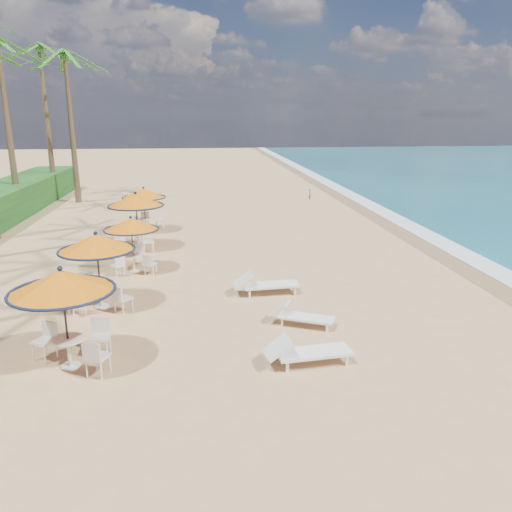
{
  "coord_description": "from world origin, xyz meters",
  "views": [
    {
      "loc": [
        -1.99,
        -11.63,
        5.85
      ],
      "look_at": [
        -0.14,
        4.6,
        1.2
      ],
      "focal_mm": 35.0,
      "sensor_mm": 36.0,
      "label": 1
    }
  ],
  "objects_px": {
    "station_0": "(65,294)",
    "station_1": "(96,252)",
    "station_2": "(132,231)",
    "lounger_near": "(305,351)",
    "lounger_mid": "(300,315)",
    "station_3": "(136,207)",
    "station_4": "(144,198)",
    "lounger_far": "(264,284)"
  },
  "relations": [
    {
      "from": "lounger_mid",
      "to": "lounger_far",
      "type": "relative_size",
      "value": 0.86
    },
    {
      "from": "station_3",
      "to": "lounger_near",
      "type": "height_order",
      "value": "station_3"
    },
    {
      "from": "lounger_near",
      "to": "lounger_mid",
      "type": "height_order",
      "value": "lounger_near"
    },
    {
      "from": "station_0",
      "to": "lounger_near",
      "type": "height_order",
      "value": "station_0"
    },
    {
      "from": "station_4",
      "to": "lounger_mid",
      "type": "relative_size",
      "value": 1.22
    },
    {
      "from": "station_4",
      "to": "lounger_mid",
      "type": "bearing_deg",
      "value": -66.41
    },
    {
      "from": "station_0",
      "to": "lounger_mid",
      "type": "xyz_separation_m",
      "value": [
        5.92,
        1.75,
        -1.55
      ]
    },
    {
      "from": "lounger_near",
      "to": "lounger_mid",
      "type": "relative_size",
      "value": 1.14
    },
    {
      "from": "station_1",
      "to": "lounger_mid",
      "type": "height_order",
      "value": "station_1"
    },
    {
      "from": "station_0",
      "to": "lounger_near",
      "type": "bearing_deg",
      "value": -5.82
    },
    {
      "from": "station_0",
      "to": "station_2",
      "type": "distance_m",
      "value": 7.56
    },
    {
      "from": "station_4",
      "to": "station_1",
      "type": "bearing_deg",
      "value": -92.0
    },
    {
      "from": "station_2",
      "to": "lounger_far",
      "type": "distance_m",
      "value": 5.73
    },
    {
      "from": "station_1",
      "to": "station_4",
      "type": "height_order",
      "value": "station_1"
    },
    {
      "from": "station_0",
      "to": "station_4",
      "type": "distance_m",
      "value": 14.53
    },
    {
      "from": "station_0",
      "to": "lounger_near",
      "type": "xyz_separation_m",
      "value": [
        5.6,
        -0.57,
        -1.5
      ]
    },
    {
      "from": "station_4",
      "to": "station_2",
      "type": "bearing_deg",
      "value": -88.04
    },
    {
      "from": "station_0",
      "to": "station_3",
      "type": "height_order",
      "value": "station_3"
    },
    {
      "from": "station_4",
      "to": "lounger_near",
      "type": "xyz_separation_m",
      "value": [
        5.25,
        -15.1,
        -1.35
      ]
    },
    {
      "from": "station_4",
      "to": "station_3",
      "type": "bearing_deg",
      "value": -89.91
    },
    {
      "from": "station_4",
      "to": "station_0",
      "type": "bearing_deg",
      "value": -91.35
    },
    {
      "from": "station_4",
      "to": "lounger_far",
      "type": "distance_m",
      "value": 11.29
    },
    {
      "from": "lounger_near",
      "to": "station_0",
      "type": "bearing_deg",
      "value": 168.0
    },
    {
      "from": "station_2",
      "to": "station_3",
      "type": "relative_size",
      "value": 0.84
    },
    {
      "from": "station_2",
      "to": "lounger_near",
      "type": "relative_size",
      "value": 1.0
    },
    {
      "from": "lounger_mid",
      "to": "lounger_far",
      "type": "distance_m",
      "value": 2.77
    },
    {
      "from": "station_2",
      "to": "station_3",
      "type": "xyz_separation_m",
      "value": [
        -0.23,
        3.43,
        0.3
      ]
    },
    {
      "from": "station_4",
      "to": "lounger_far",
      "type": "bearing_deg",
      "value": -64.06
    },
    {
      "from": "station_2",
      "to": "lounger_far",
      "type": "height_order",
      "value": "station_2"
    },
    {
      "from": "station_2",
      "to": "lounger_near",
      "type": "height_order",
      "value": "station_2"
    },
    {
      "from": "station_2",
      "to": "station_3",
      "type": "bearing_deg",
      "value": 93.89
    },
    {
      "from": "station_1",
      "to": "station_3",
      "type": "bearing_deg",
      "value": 86.95
    },
    {
      "from": "station_0",
      "to": "lounger_mid",
      "type": "distance_m",
      "value": 6.37
    },
    {
      "from": "station_3",
      "to": "station_4",
      "type": "relative_size",
      "value": 1.11
    },
    {
      "from": "station_3",
      "to": "station_4",
      "type": "height_order",
      "value": "station_3"
    },
    {
      "from": "station_0",
      "to": "station_1",
      "type": "xyz_separation_m",
      "value": [
        -0.03,
        3.86,
        -0.07
      ]
    },
    {
      "from": "station_4",
      "to": "lounger_near",
      "type": "distance_m",
      "value": 16.04
    },
    {
      "from": "station_1",
      "to": "station_4",
      "type": "bearing_deg",
      "value": 88.0
    },
    {
      "from": "station_0",
      "to": "lounger_mid",
      "type": "relative_size",
      "value": 1.33
    },
    {
      "from": "station_0",
      "to": "station_1",
      "type": "relative_size",
      "value": 1.04
    },
    {
      "from": "station_3",
      "to": "lounger_far",
      "type": "bearing_deg",
      "value": -53.06
    },
    {
      "from": "station_4",
      "to": "lounger_near",
      "type": "bearing_deg",
      "value": -70.81
    }
  ]
}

